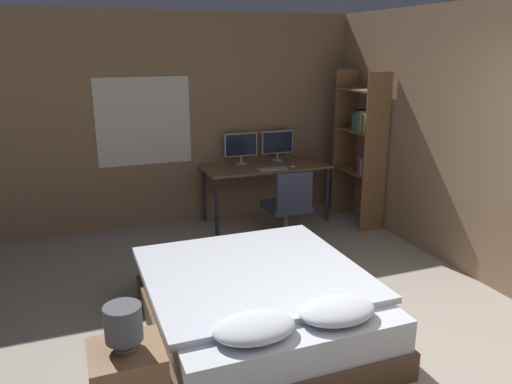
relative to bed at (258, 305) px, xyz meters
The scene contains 11 objects.
wall_back 3.24m from the bed, 78.09° to the left, with size 12.00×0.08×2.70m.
wall_side_right 2.70m from the bed, ahead, with size 0.06×12.00×2.70m.
bed is the anchor object (origin of this frame).
bedside_lamp 1.41m from the bed, 146.86° to the right, with size 0.22×0.22×0.28m.
desk 2.83m from the bed, 66.76° to the left, with size 1.65×0.68×0.76m.
monitor_left 3.03m from the bed, 73.33° to the left, with size 0.45×0.16×0.41m.
monitor_right 3.21m from the bed, 64.04° to the left, with size 0.45×0.16×0.41m.
keyboard 2.64m from the bed, 64.72° to the left, with size 0.38×0.13×0.02m.
computer_mouse 2.77m from the bed, 59.39° to the left, with size 0.07×0.05×0.04m.
office_chair 2.12m from the bed, 59.12° to the left, with size 0.52×0.52×0.89m.
bookshelf 3.15m from the bed, 42.57° to the left, with size 0.34×0.76×1.99m.
Camera 1 is at (-1.94, -2.19, 2.25)m, focal length 35.00 mm.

